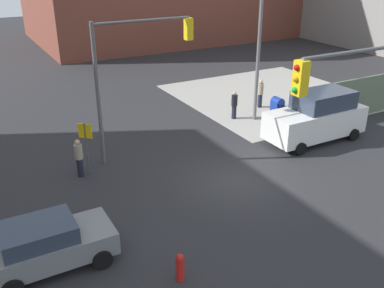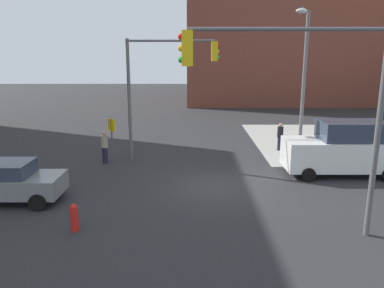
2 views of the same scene
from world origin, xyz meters
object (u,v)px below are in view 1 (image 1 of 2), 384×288
Objects in this scene: traffic_signal_nw_corner at (136,62)px; mailbox_blue at (277,108)px; traffic_signal_se_corner at (376,100)px; van_white_delivery at (317,117)px; fire_hydrant at (180,267)px; pedestrian_waiting at (260,93)px; pedestrian_walking_north at (79,157)px; pedestrian_crossing at (234,105)px; coupe_gray at (48,244)px; street_lamp_corner at (261,41)px.

traffic_signal_nw_corner is 9.66m from mailbox_blue.
van_white_delivery is (4.02, 6.30, -3.39)m from traffic_signal_se_corner.
van_white_delivery is at bearing 28.27° from fire_hydrant.
traffic_signal_nw_corner is 1.00× the size of traffic_signal_se_corner.
pedestrian_waiting is 1.02× the size of pedestrian_walking_north.
fire_hydrant is at bearing 96.82° from pedestrian_waiting.
van_white_delivery reaches higher than pedestrian_crossing.
coupe_gray is 14.91m from pedestrian_crossing.
fire_hydrant is at bearing -37.81° from coupe_gray.
van_white_delivery is at bearing 57.47° from traffic_signal_se_corner.
pedestrian_crossing reaches higher than coupe_gray.
fire_hydrant is (-2.35, -8.70, -4.11)m from traffic_signal_nw_corner.
fire_hydrant is (-10.05, -9.66, -4.22)m from street_lamp_corner.
coupe_gray is (-3.28, 2.55, 0.36)m from fire_hydrant.
pedestrian_walking_north is at bearing 170.50° from van_white_delivery.
mailbox_blue is 0.79× the size of pedestrian_waiting.
street_lamp_corner is 5.13m from van_white_delivery.
street_lamp_corner is 15.60m from coupe_gray.
traffic_signal_se_corner is 1.68× the size of coupe_gray.
fire_hydrant is at bearing -136.11° from street_lamp_corner.
coupe_gray is at bearing -151.90° from street_lamp_corner.
coupe_gray is at bearing -132.45° from traffic_signal_nw_corner.
pedestrian_crossing is at bearing 143.13° from mailbox_blue.
mailbox_blue is 0.37× the size of coupe_gray.
van_white_delivery reaches higher than pedestrian_waiting.
coupe_gray is 0.72× the size of van_white_delivery.
traffic_signal_se_corner is at bearing 45.21° from pedestrian_walking_north.
pedestrian_crossing is (6.85, 2.00, -3.72)m from traffic_signal_nw_corner.
pedestrian_walking_north is (-11.96, 2.00, -0.36)m from van_white_delivery.
pedestrian_waiting is at bearing 17.05° from traffic_signal_nw_corner.
traffic_signal_nw_corner is 9.79m from van_white_delivery.
traffic_signal_nw_corner is 6.91× the size of fire_hydrant.
van_white_delivery is 3.00× the size of pedestrian_waiting.
traffic_signal_nw_corner is at bearing 47.55° from coupe_gray.
traffic_signal_nw_corner reaches higher than pedestrian_walking_north.
pedestrian_crossing is 0.93× the size of pedestrian_waiting.
traffic_signal_se_corner is 11.46m from coupe_gray.
coupe_gray is 2.21× the size of pedestrian_walking_north.
traffic_signal_se_corner is at bearing -106.28° from street_lamp_corner.
van_white_delivery is 5.65m from pedestrian_waiting.
mailbox_blue is at bearing 66.85° from traffic_signal_se_corner.
pedestrian_waiting is (15.08, 9.05, 0.10)m from coupe_gray.
street_lamp_corner is at bearing 100.21° from pedestrian_walking_north.
coupe_gray is at bearing -22.99° from pedestrian_walking_north.
traffic_signal_se_corner is 10.38m from street_lamp_corner.
traffic_signal_nw_corner is 8.05m from pedestrian_crossing.
street_lamp_corner is at bearing 7.13° from traffic_signal_nw_corner.
van_white_delivery reaches higher than mailbox_blue.
mailbox_blue is at bearing 128.27° from pedestrian_waiting.
van_white_delivery is at bearing -73.16° from street_lamp_corner.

